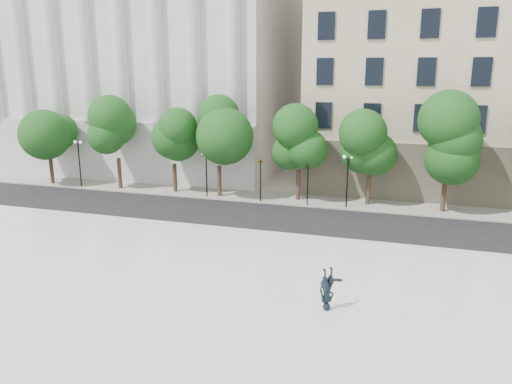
% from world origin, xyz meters
% --- Properties ---
extents(ground, '(160.00, 160.00, 0.00)m').
position_xyz_m(ground, '(0.00, 0.00, 0.00)').
color(ground, '#B6B2AB').
rests_on(ground, ground).
extents(plaza, '(44.00, 22.00, 0.45)m').
position_xyz_m(plaza, '(0.00, 3.00, 0.23)').
color(plaza, white).
rests_on(plaza, ground).
extents(street, '(60.00, 8.00, 0.02)m').
position_xyz_m(street, '(0.00, 18.00, 0.01)').
color(street, black).
rests_on(street, ground).
extents(far_sidewalk, '(60.00, 4.00, 0.12)m').
position_xyz_m(far_sidewalk, '(0.00, 24.00, 0.06)').
color(far_sidewalk, '#A19F95').
rests_on(far_sidewalk, ground).
extents(building_west, '(31.50, 27.65, 25.60)m').
position_xyz_m(building_west, '(-17.00, 38.57, 12.89)').
color(building_west, silver).
rests_on(building_west, ground).
extents(building_east, '(36.00, 26.15, 23.00)m').
position_xyz_m(building_east, '(20.00, 38.91, 11.14)').
color(building_east, beige).
rests_on(building_east, ground).
extents(traffic_light_west, '(0.84, 1.81, 4.22)m').
position_xyz_m(traffic_light_west, '(-0.49, 22.30, 3.71)').
color(traffic_light_west, black).
rests_on(traffic_light_west, ground).
extents(traffic_light_east, '(0.91, 1.85, 4.23)m').
position_xyz_m(traffic_light_east, '(3.49, 22.30, 3.73)').
color(traffic_light_east, black).
rests_on(traffic_light_east, ground).
extents(person_lying, '(1.82, 2.00, 0.54)m').
position_xyz_m(person_lying, '(8.00, 4.03, 0.72)').
color(person_lying, black).
rests_on(person_lying, plaza).
extents(skateboard, '(0.80, 0.29, 0.08)m').
position_xyz_m(skateboard, '(7.86, 7.29, 0.49)').
color(skateboard, black).
rests_on(skateboard, plaza).
extents(street_trees, '(47.50, 4.89, 7.96)m').
position_xyz_m(street_trees, '(0.16, 23.35, 5.23)').
color(street_trees, '#382619').
rests_on(street_trees, ground).
extents(lamp_posts, '(38.19, 0.28, 4.47)m').
position_xyz_m(lamp_posts, '(0.48, 22.60, 2.96)').
color(lamp_posts, black).
rests_on(lamp_posts, ground).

